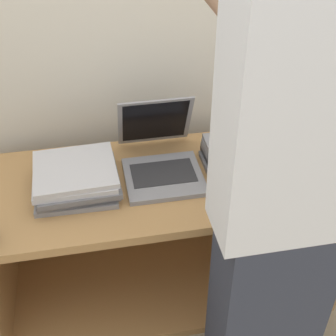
% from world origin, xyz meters
% --- Properties ---
extents(cart, '(1.43, 0.60, 0.62)m').
position_xyz_m(cart, '(0.00, 0.37, 0.31)').
color(cart, '#A87A47').
rests_on(cart, ground_plane).
extents(laptop_open, '(0.30, 0.40, 0.27)m').
position_xyz_m(laptop_open, '(0.00, 0.37, 0.68)').
color(laptop_open, gray).
rests_on(laptop_open, cart).
extents(laptop_stack_left, '(0.32, 0.30, 0.10)m').
position_xyz_m(laptop_stack_left, '(-0.34, 0.30, 0.68)').
color(laptop_stack_left, gray).
rests_on(laptop_stack_left, cart).
extents(laptop_stack_right, '(0.32, 0.30, 0.10)m').
position_xyz_m(laptop_stack_right, '(0.33, 0.30, 0.68)').
color(laptop_stack_right, slate).
rests_on(laptop_stack_right, cart).
extents(person, '(0.40, 0.54, 1.75)m').
position_xyz_m(person, '(0.24, -0.23, 0.89)').
color(person, '#2D3342').
rests_on(person, ground_plane).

